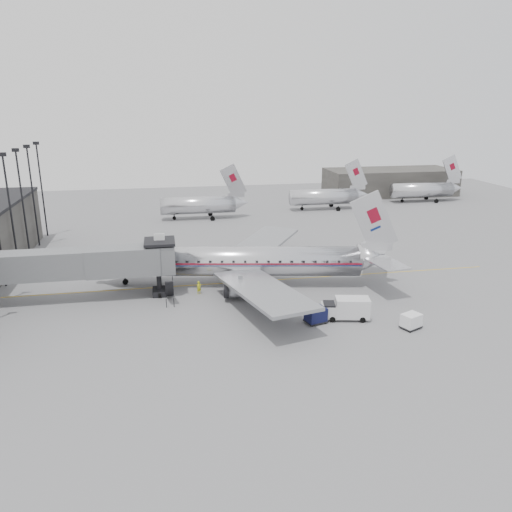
# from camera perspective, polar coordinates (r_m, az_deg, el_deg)

# --- Properties ---
(ground) EXTENTS (160.00, 160.00, 0.00)m
(ground) POSITION_cam_1_polar(r_m,az_deg,el_deg) (55.72, -1.28, -5.12)
(ground) COLOR slate
(ground) RESTS_ON ground
(hangar) EXTENTS (30.00, 12.00, 6.00)m
(hangar) POSITION_cam_1_polar(r_m,az_deg,el_deg) (124.37, 15.02, 8.19)
(hangar) COLOR #34322F
(hangar) RESTS_ON ground
(apron_line) EXTENTS (60.00, 0.15, 0.01)m
(apron_line) POSITION_cam_1_polar(r_m,az_deg,el_deg) (61.73, 0.56, -2.85)
(apron_line) COLOR gold
(apron_line) RESTS_ON ground
(jet_bridge) EXTENTS (21.00, 6.20, 7.10)m
(jet_bridge) POSITION_cam_1_polar(r_m,az_deg,el_deg) (57.74, -18.47, -0.81)
(jet_bridge) COLOR #5A5C5F
(jet_bridge) RESTS_ON ground
(floodlight_masts) EXTENTS (0.90, 42.25, 15.25)m
(floodlight_masts) POSITION_cam_1_polar(r_m,az_deg,el_deg) (67.93, -26.93, 4.47)
(floodlight_masts) COLOR black
(floodlight_masts) RESTS_ON ground
(distant_aircraft_near) EXTENTS (16.39, 3.20, 10.26)m
(distant_aircraft_near) POSITION_cam_1_polar(r_m,az_deg,el_deg) (94.92, -6.54, 5.87)
(distant_aircraft_near) COLOR silver
(distant_aircraft_near) RESTS_ON ground
(distant_aircraft_mid) EXTENTS (16.39, 3.20, 10.26)m
(distant_aircraft_mid) POSITION_cam_1_polar(r_m,az_deg,el_deg) (103.85, 7.83, 6.79)
(distant_aircraft_mid) COLOR silver
(distant_aircraft_mid) RESTS_ON ground
(distant_aircraft_far) EXTENTS (16.39, 3.20, 10.26)m
(distant_aircraft_far) POSITION_cam_1_polar(r_m,az_deg,el_deg) (117.10, 18.52, 7.23)
(distant_aircraft_far) COLOR silver
(distant_aircraft_far) RESTS_ON ground
(airliner) EXTENTS (36.24, 33.29, 11.55)m
(airliner) POSITION_cam_1_polar(r_m,az_deg,el_deg) (59.64, -1.43, -0.63)
(airliner) COLOR silver
(airliner) RESTS_ON ground
(service_van) EXTENTS (5.07, 2.79, 2.25)m
(service_van) POSITION_cam_1_polar(r_m,az_deg,el_deg) (51.54, 10.26, -5.89)
(service_van) COLOR silver
(service_van) RESTS_ON ground
(baggage_cart_navy) EXTENTS (2.39, 2.06, 1.60)m
(baggage_cart_navy) POSITION_cam_1_polar(r_m,az_deg,el_deg) (50.35, 6.85, -6.70)
(baggage_cart_navy) COLOR #0D1035
(baggage_cart_navy) RESTS_ON ground
(baggage_cart_white) EXTENTS (2.31, 2.08, 1.48)m
(baggage_cart_white) POSITION_cam_1_polar(r_m,az_deg,el_deg) (51.16, 17.31, -7.08)
(baggage_cart_white) COLOR white
(baggage_cart_white) RESTS_ON ground
(ramp_worker) EXTENTS (0.66, 0.56, 1.54)m
(ramp_worker) POSITION_cam_1_polar(r_m,az_deg,el_deg) (57.71, -6.53, -3.61)
(ramp_worker) COLOR gold
(ramp_worker) RESTS_ON ground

